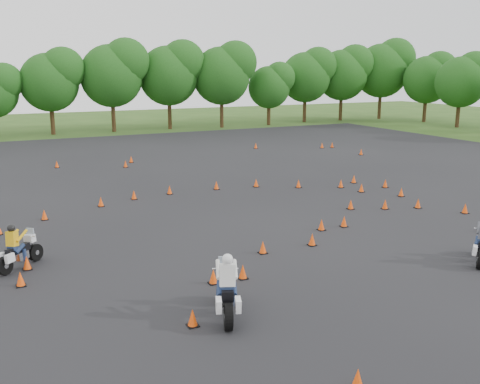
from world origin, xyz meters
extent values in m
plane|color=#2D5119|center=(0.00, 0.00, 0.00)|extent=(140.00, 140.00, 0.00)
plane|color=black|center=(0.00, 6.00, 0.01)|extent=(62.00, 62.00, 0.00)
cone|color=#FA4B0A|center=(0.77, -0.73, 0.23)|extent=(0.26, 0.26, 0.45)
cone|color=#FA4B0A|center=(9.50, 3.97, 0.23)|extent=(0.26, 0.26, 0.45)
cone|color=#FA4B0A|center=(16.80, 20.40, 0.23)|extent=(0.26, 0.26, 0.45)
cone|color=#FA4B0A|center=(5.45, 3.00, 0.23)|extent=(0.26, 0.26, 0.45)
cone|color=#FA4B0A|center=(9.80, 0.04, 0.23)|extent=(0.26, 0.26, 0.45)
cone|color=#FA4B0A|center=(16.50, 16.11, 0.23)|extent=(0.26, 0.26, 0.45)
cone|color=#FA4B0A|center=(-5.27, 8.81, 0.23)|extent=(0.26, 0.26, 0.45)
cone|color=#FA4B0A|center=(-0.65, 20.58, 0.23)|extent=(0.26, 0.26, 0.45)
cone|color=#FA4B0A|center=(8.27, 5.73, 0.23)|extent=(0.26, 0.26, 0.45)
cone|color=#FA4B0A|center=(3.67, 9.41, 0.23)|extent=(0.26, 0.26, 0.45)
cone|color=#FA4B0A|center=(-9.28, 1.35, 0.23)|extent=(0.26, 0.26, 0.45)
cone|color=#FA4B0A|center=(2.22, 0.75, 0.23)|extent=(0.26, 0.26, 0.45)
cone|color=#FA4B0A|center=(-8.04, 7.51, 0.23)|extent=(0.26, 0.26, 0.45)
cone|color=#FA4B0A|center=(3.37, 0.75, 0.23)|extent=(0.26, 0.26, 0.45)
cone|color=#FA4B0A|center=(7.92, 7.13, 0.23)|extent=(0.26, 0.26, 0.45)
cone|color=#FA4B0A|center=(10.66, 22.81, 0.23)|extent=(0.26, 0.26, 0.45)
cone|color=#FA4B0A|center=(-3.10, -2.55, 0.23)|extent=(0.26, 0.26, 0.45)
cone|color=#FA4B0A|center=(5.74, 8.18, 0.23)|extent=(0.26, 0.26, 0.45)
cone|color=#FA4B0A|center=(9.38, 7.83, 0.23)|extent=(0.26, 0.26, 0.45)
cone|color=#FA4B0A|center=(1.36, 9.81, 0.23)|extent=(0.26, 0.26, 0.45)
cone|color=#FA4B0A|center=(-1.38, 9.85, 0.23)|extent=(0.26, 0.26, 0.45)
cone|color=#FA4B0A|center=(-4.11, -2.51, 0.23)|extent=(0.26, 0.26, 0.45)
cone|color=#FA4B0A|center=(-1.50, 18.87, 0.23)|extent=(0.26, 0.26, 0.45)
cone|color=#FA4B0A|center=(8.51, 1.73, 0.23)|extent=(0.26, 0.26, 0.45)
cone|color=#FA4B0A|center=(-1.36, -0.70, 0.23)|extent=(0.26, 0.26, 0.45)
cone|color=#FA4B0A|center=(10.21, 6.04, 0.23)|extent=(0.26, 0.26, 0.45)
cone|color=#FA4B0A|center=(-3.41, 9.54, 0.23)|extent=(0.26, 0.26, 0.45)
cone|color=#FA4B0A|center=(-9.59, -0.07, 0.23)|extent=(0.26, 0.26, 0.45)
cone|color=#FA4B0A|center=(6.96, 2.29, 0.23)|extent=(0.26, 0.26, 0.45)
cone|color=#FA4B0A|center=(-5.73, -4.90, 0.23)|extent=(0.26, 0.26, 0.45)
cone|color=#FA4B0A|center=(15.85, 20.53, 0.23)|extent=(0.26, 0.26, 0.45)
cone|color=#FA4B0A|center=(-3.62, -9.08, 0.23)|extent=(0.26, 0.26, 0.45)
cone|color=#FA4B0A|center=(-5.75, 20.82, 0.23)|extent=(0.26, 0.26, 0.45)
camera|label=1|loc=(-10.27, -17.05, 6.62)|focal=40.00mm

